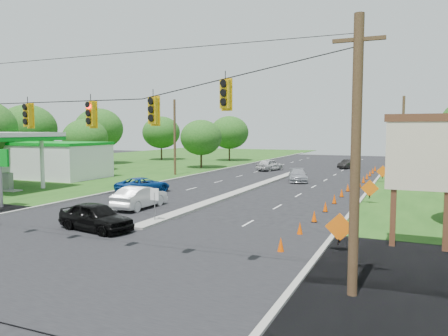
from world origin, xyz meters
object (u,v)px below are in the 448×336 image
at_px(white_sedan, 140,197).
at_px(blue_pickup, 143,185).
at_px(black_sedan, 96,217).
at_px(pylon_sign, 429,162).
at_px(gas_station, 41,156).

height_order(white_sedan, blue_pickup, white_sedan).
xyz_separation_m(black_sedan, blue_pickup, (-5.82, 13.07, -0.11)).
bearing_deg(pylon_sign, white_sedan, 168.68).
height_order(pylon_sign, white_sedan, pylon_sign).
distance_m(pylon_sign, black_sedan, 16.75).
xyz_separation_m(black_sedan, white_sedan, (-1.80, 6.73, -0.00)).
xyz_separation_m(gas_station, black_sedan, (21.82, -17.19, -1.80)).
xyz_separation_m(gas_station, pylon_sign, (37.95, -14.05, 1.42)).
bearing_deg(black_sedan, white_sedan, 25.61).
distance_m(gas_station, pylon_sign, 40.50).
bearing_deg(black_sedan, pylon_sign, -68.31).
distance_m(pylon_sign, white_sedan, 18.57).
distance_m(gas_station, black_sedan, 27.84).
distance_m(gas_station, blue_pickup, 16.64).
height_order(gas_station, white_sedan, gas_station).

